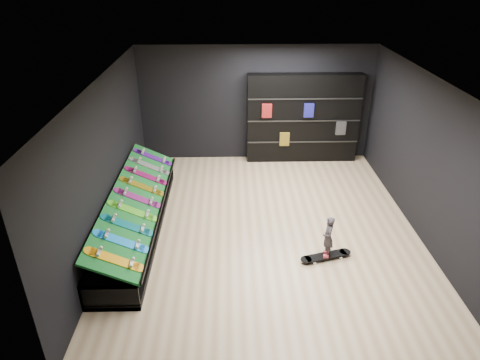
{
  "coord_description": "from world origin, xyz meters",
  "views": [
    {
      "loc": [
        -0.68,
        -7.22,
        4.87
      ],
      "look_at": [
        -0.5,
        0.2,
        1.0
      ],
      "focal_mm": 32.0,
      "sensor_mm": 36.0,
      "label": 1
    }
  ],
  "objects_px": {
    "back_shelving": "(303,118)",
    "child": "(327,244)",
    "display_rack": "(137,219)",
    "floor_skateboard": "(326,257)"
  },
  "relations": [
    {
      "from": "back_shelving",
      "to": "floor_skateboard",
      "type": "bearing_deg",
      "value": -92.44
    },
    {
      "from": "display_rack",
      "to": "floor_skateboard",
      "type": "xyz_separation_m",
      "value": [
        3.58,
        -1.03,
        -0.2
      ]
    },
    {
      "from": "display_rack",
      "to": "child",
      "type": "xyz_separation_m",
      "value": [
        3.58,
        -1.03,
        0.08
      ]
    },
    {
      "from": "display_rack",
      "to": "back_shelving",
      "type": "xyz_separation_m",
      "value": [
        3.76,
        3.32,
        0.91
      ]
    },
    {
      "from": "back_shelving",
      "to": "child",
      "type": "bearing_deg",
      "value": -92.44
    },
    {
      "from": "display_rack",
      "to": "back_shelving",
      "type": "relative_size",
      "value": 1.56
    },
    {
      "from": "back_shelving",
      "to": "display_rack",
      "type": "bearing_deg",
      "value": -138.58
    },
    {
      "from": "back_shelving",
      "to": "floor_skateboard",
      "type": "height_order",
      "value": "back_shelving"
    },
    {
      "from": "floor_skateboard",
      "to": "child",
      "type": "relative_size",
      "value": 2.06
    },
    {
      "from": "display_rack",
      "to": "floor_skateboard",
      "type": "bearing_deg",
      "value": -16.13
    }
  ]
}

